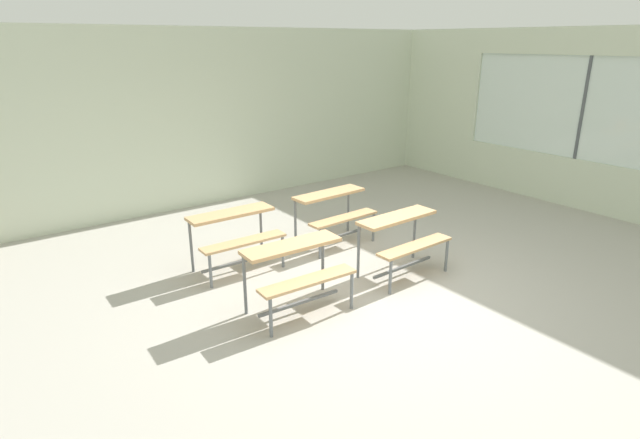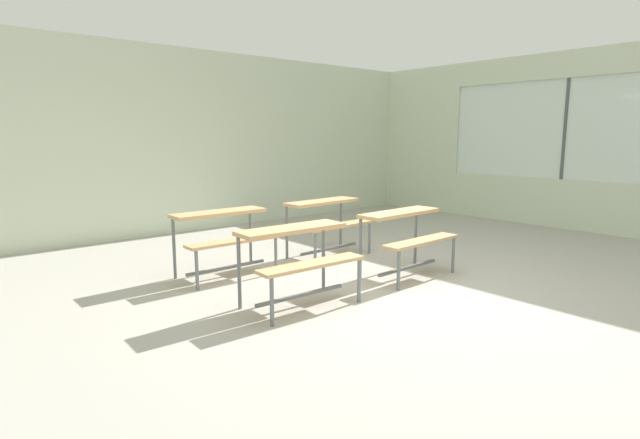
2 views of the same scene
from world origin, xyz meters
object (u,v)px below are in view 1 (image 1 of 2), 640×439
at_px(desk_bench_r0c1, 403,232).
at_px(desk_bench_r1c1, 334,206).
at_px(desk_bench_r0c0, 297,263).
at_px(desk_bench_r1c0, 235,228).

distance_m(desk_bench_r0c1, desk_bench_r1c1, 1.31).
bearing_deg(desk_bench_r0c1, desk_bench_r0c0, 178.21).
relative_size(desk_bench_r0c0, desk_bench_r0c1, 1.01).
xyz_separation_m(desk_bench_r1c0, desk_bench_r1c1, (1.53, -0.05, 0.00)).
height_order(desk_bench_r0c0, desk_bench_r1c1, same).
xyz_separation_m(desk_bench_r0c1, desk_bench_r1c0, (-1.57, 1.36, 0.00)).
bearing_deg(desk_bench_r1c0, desk_bench_r0c0, -88.27).
bearing_deg(desk_bench_r0c0, desk_bench_r1c0, 93.20).
xyz_separation_m(desk_bench_r0c0, desk_bench_r1c0, (-0.02, 1.34, 0.00)).
bearing_deg(desk_bench_r1c0, desk_bench_r1c1, -1.05).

